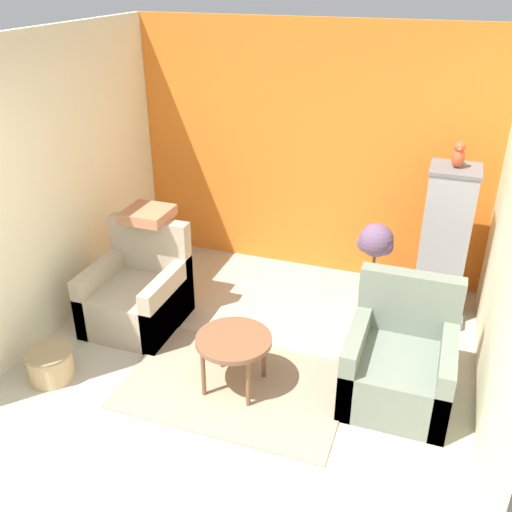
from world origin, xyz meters
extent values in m
plane|color=#B2A893|center=(0.00, 0.00, 0.00)|extent=(20.00, 20.00, 0.00)
cube|color=orange|center=(0.00, 3.36, 1.31)|extent=(3.85, 0.06, 2.62)
cube|color=beige|center=(-1.89, 1.67, 1.31)|extent=(0.06, 3.33, 2.62)
cube|color=gray|center=(0.01, 1.11, 0.01)|extent=(1.78, 1.17, 0.01)
cylinder|color=brown|center=(0.01, 1.11, 0.45)|extent=(0.60, 0.60, 0.04)
cylinder|color=brown|center=(-0.17, 0.92, 0.22)|extent=(0.04, 0.04, 0.43)
cylinder|color=brown|center=(0.20, 0.92, 0.22)|extent=(0.04, 0.04, 0.43)
cylinder|color=brown|center=(-0.17, 1.29, 0.22)|extent=(0.04, 0.04, 0.43)
cylinder|color=brown|center=(0.20, 1.29, 0.22)|extent=(0.04, 0.04, 0.43)
cube|color=tan|center=(-1.18, 1.65, 0.21)|extent=(0.79, 0.84, 0.41)
cube|color=tan|center=(-1.18, 2.00, 0.68)|extent=(0.79, 0.14, 0.52)
cube|color=tan|center=(-1.52, 1.65, 0.30)|extent=(0.12, 0.84, 0.60)
cube|color=tan|center=(-0.85, 1.65, 0.30)|extent=(0.12, 0.84, 0.60)
cube|color=slate|center=(1.26, 1.40, 0.21)|extent=(0.79, 0.84, 0.41)
cube|color=slate|center=(1.26, 1.75, 0.68)|extent=(0.79, 0.14, 0.52)
cube|color=slate|center=(0.92, 1.40, 0.30)|extent=(0.12, 0.84, 0.60)
cube|color=slate|center=(1.60, 1.40, 0.30)|extent=(0.12, 0.84, 0.60)
cube|color=slate|center=(1.45, 2.81, 0.05)|extent=(0.56, 0.56, 0.09)
cube|color=#939399|center=(1.45, 2.81, 0.77)|extent=(0.42, 0.42, 1.36)
cube|color=slate|center=(1.45, 2.81, 1.47)|extent=(0.44, 0.44, 0.03)
ellipsoid|color=#D14C2D|center=(1.45, 2.81, 1.57)|extent=(0.11, 0.14, 0.18)
sphere|color=#D14C2D|center=(1.45, 2.79, 1.67)|extent=(0.09, 0.09, 0.09)
cone|color=gold|center=(1.45, 2.75, 1.66)|extent=(0.04, 0.04, 0.04)
cone|color=#D14C2D|center=(1.45, 2.87, 1.55)|extent=(0.05, 0.11, 0.15)
cylinder|color=#66605B|center=(0.82, 2.91, 0.12)|extent=(0.25, 0.25, 0.24)
cylinder|color=brown|center=(0.82, 2.91, 0.37)|extent=(0.03, 0.03, 0.27)
sphere|color=#664C6B|center=(0.82, 2.91, 0.63)|extent=(0.34, 0.34, 0.34)
sphere|color=#664C6B|center=(0.73, 2.95, 0.57)|extent=(0.20, 0.20, 0.20)
sphere|color=#664C6B|center=(0.91, 2.89, 0.59)|extent=(0.19, 0.19, 0.19)
cylinder|color=tan|center=(-1.45, 0.70, 0.13)|extent=(0.36, 0.36, 0.27)
cylinder|color=#957E57|center=(-1.45, 0.70, 0.26)|extent=(0.38, 0.38, 0.02)
cube|color=#B2704C|center=(-1.18, 2.00, 0.99)|extent=(0.41, 0.41, 0.10)
camera|label=1|loc=(1.38, -2.27, 3.07)|focal=40.00mm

